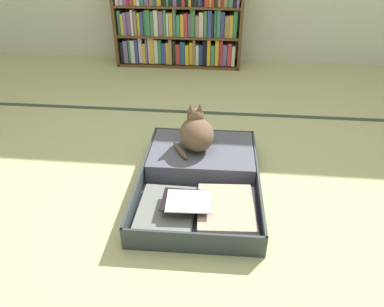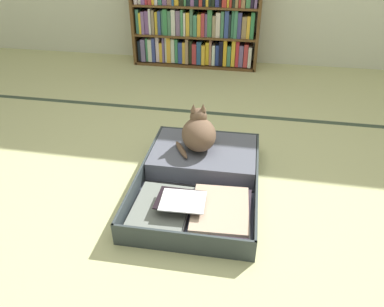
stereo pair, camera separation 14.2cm
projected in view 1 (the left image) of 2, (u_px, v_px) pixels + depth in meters
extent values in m
plane|color=#C1C286|center=(188.00, 201.00, 1.91)|extent=(10.00, 10.00, 0.00)
cube|color=#374535|center=(203.00, 112.00, 2.82)|extent=(4.80, 0.05, 0.00)
cube|color=brown|center=(118.00, 19.00, 3.63)|extent=(0.03, 0.30, 0.89)
cube|color=brown|center=(241.00, 22.00, 3.53)|extent=(0.03, 0.30, 0.89)
cube|color=brown|center=(179.00, 63.00, 3.81)|extent=(1.24, 0.30, 0.02)
cube|color=brown|center=(179.00, 35.00, 3.65)|extent=(1.21, 0.30, 0.02)
cube|color=black|center=(125.00, 50.00, 3.79)|extent=(0.03, 0.25, 0.21)
cube|color=slate|center=(128.00, 49.00, 3.77)|extent=(0.04, 0.25, 0.23)
cube|color=#3D885A|center=(132.00, 48.00, 3.78)|extent=(0.02, 0.25, 0.24)
cube|color=silver|center=(135.00, 49.00, 3.77)|extent=(0.04, 0.25, 0.23)
cube|color=#37428B|center=(139.00, 48.00, 3.76)|extent=(0.03, 0.25, 0.24)
cube|color=silver|center=(143.00, 48.00, 3.77)|extent=(0.04, 0.25, 0.25)
cube|color=gold|center=(146.00, 51.00, 3.78)|extent=(0.03, 0.25, 0.20)
cube|color=slate|center=(149.00, 48.00, 3.76)|extent=(0.02, 0.25, 0.25)
cube|color=silver|center=(151.00, 48.00, 3.76)|extent=(0.02, 0.25, 0.26)
cube|color=gold|center=(154.00, 48.00, 3.75)|extent=(0.04, 0.25, 0.25)
cube|color=silver|center=(158.00, 49.00, 3.76)|extent=(0.04, 0.25, 0.24)
cube|color=#378156|center=(162.00, 49.00, 3.75)|extent=(0.03, 0.25, 0.24)
cube|color=#304598|center=(165.00, 51.00, 3.76)|extent=(0.04, 0.25, 0.21)
cube|color=gold|center=(169.00, 50.00, 3.75)|extent=(0.03, 0.25, 0.21)
cube|color=#A08162|center=(172.00, 49.00, 3.73)|extent=(0.03, 0.25, 0.25)
cube|color=black|center=(176.00, 50.00, 3.75)|extent=(0.03, 0.25, 0.23)
cube|color=#BA363C|center=(179.00, 51.00, 3.75)|extent=(0.04, 0.25, 0.20)
cube|color=#295385|center=(184.00, 50.00, 3.73)|extent=(0.04, 0.25, 0.23)
cube|color=gold|center=(188.00, 52.00, 3.73)|extent=(0.04, 0.25, 0.20)
cube|color=yellow|center=(192.00, 50.00, 3.73)|extent=(0.04, 0.25, 0.22)
cube|color=#A5715F|center=(195.00, 49.00, 3.72)|extent=(0.02, 0.25, 0.25)
cube|color=silver|center=(198.00, 52.00, 3.73)|extent=(0.03, 0.25, 0.20)
cube|color=navy|center=(202.00, 52.00, 3.73)|extent=(0.03, 0.25, 0.20)
cube|color=black|center=(205.00, 50.00, 3.71)|extent=(0.04, 0.25, 0.25)
cube|color=gold|center=(209.00, 50.00, 3.70)|extent=(0.03, 0.25, 0.25)
cube|color=#417E5D|center=(213.00, 52.00, 3.72)|extent=(0.04, 0.25, 0.20)
cube|color=gold|center=(217.00, 50.00, 3.70)|extent=(0.04, 0.25, 0.26)
cube|color=#C02C37|center=(221.00, 50.00, 3.69)|extent=(0.03, 0.25, 0.25)
cube|color=slate|center=(225.00, 52.00, 3.70)|extent=(0.04, 0.25, 0.21)
cube|color=#C03A3E|center=(229.00, 52.00, 3.69)|extent=(0.04, 0.25, 0.22)
cube|color=silver|center=(233.00, 53.00, 3.69)|extent=(0.03, 0.25, 0.20)
cube|color=brown|center=(178.00, 5.00, 3.50)|extent=(1.21, 0.30, 0.02)
cube|color=#387465|center=(122.00, 20.00, 3.64)|extent=(0.03, 0.25, 0.23)
cube|color=gold|center=(125.00, 22.00, 3.63)|extent=(0.02, 0.25, 0.20)
cube|color=slate|center=(128.00, 22.00, 3.63)|extent=(0.03, 0.25, 0.21)
cube|color=#78508D|center=(132.00, 21.00, 3.63)|extent=(0.04, 0.25, 0.22)
cube|color=silver|center=(135.00, 20.00, 3.61)|extent=(0.02, 0.25, 0.24)
cube|color=gray|center=(138.00, 21.00, 3.62)|extent=(0.03, 0.25, 0.23)
cube|color=gold|center=(141.00, 22.00, 3.63)|extent=(0.03, 0.25, 0.21)
cube|color=#364A83|center=(144.00, 21.00, 3.62)|extent=(0.03, 0.25, 0.22)
cube|color=#3F765F|center=(147.00, 21.00, 3.62)|extent=(0.02, 0.25, 0.23)
cube|color=#38834E|center=(150.00, 21.00, 3.60)|extent=(0.04, 0.25, 0.24)
cube|color=#467859|center=(154.00, 21.00, 3.60)|extent=(0.03, 0.25, 0.23)
cube|color=silver|center=(158.00, 21.00, 3.60)|extent=(0.04, 0.25, 0.24)
cube|color=slate|center=(163.00, 21.00, 3.60)|extent=(0.04, 0.25, 0.23)
cube|color=#458C5C|center=(166.00, 21.00, 3.58)|extent=(0.02, 0.25, 0.24)
cube|color=silver|center=(169.00, 23.00, 3.59)|extent=(0.02, 0.25, 0.22)
cube|color=gold|center=(172.00, 22.00, 3.60)|extent=(0.04, 0.25, 0.22)
cube|color=#4A7659|center=(176.00, 20.00, 3.58)|extent=(0.03, 0.25, 0.26)
cube|color=#418365|center=(179.00, 24.00, 3.59)|extent=(0.04, 0.25, 0.20)
cube|color=gold|center=(183.00, 23.00, 3.59)|extent=(0.04, 0.25, 0.21)
cube|color=#AE393D|center=(187.00, 23.00, 3.57)|extent=(0.03, 0.25, 0.22)
cube|color=slate|center=(190.00, 23.00, 3.59)|extent=(0.02, 0.25, 0.21)
cube|color=#418351|center=(194.00, 21.00, 3.57)|extent=(0.04, 0.25, 0.25)
cube|color=gray|center=(198.00, 24.00, 3.57)|extent=(0.03, 0.25, 0.20)
cube|color=beige|center=(202.00, 22.00, 3.57)|extent=(0.04, 0.25, 0.23)
cube|color=#437959|center=(206.00, 22.00, 3.55)|extent=(0.03, 0.25, 0.25)
cube|color=#354A98|center=(210.00, 22.00, 3.55)|extent=(0.04, 0.25, 0.25)
cube|color=#1D292D|center=(213.00, 23.00, 3.57)|extent=(0.02, 0.25, 0.22)
cube|color=#367657|center=(216.00, 21.00, 3.56)|extent=(0.02, 0.25, 0.25)
cube|color=#3F8462|center=(219.00, 22.00, 3.54)|extent=(0.03, 0.25, 0.26)
cube|color=#3E3F80|center=(223.00, 23.00, 3.54)|extent=(0.04, 0.25, 0.24)
cube|color=#9F8355|center=(227.00, 24.00, 3.56)|extent=(0.04, 0.25, 0.20)
cube|color=gold|center=(231.00, 24.00, 3.55)|extent=(0.03, 0.25, 0.21)
cube|color=#36834E|center=(235.00, 22.00, 3.54)|extent=(0.04, 0.25, 0.24)
cube|color=#313A3D|center=(196.00, 217.00, 1.80)|extent=(0.65, 0.48, 0.01)
cube|color=#313A3D|center=(193.00, 243.00, 1.57)|extent=(0.64, 0.03, 0.12)
cube|color=#313A3D|center=(134.00, 205.00, 1.79)|extent=(0.02, 0.47, 0.12)
cube|color=#313A3D|center=(261.00, 212.00, 1.75)|extent=(0.02, 0.47, 0.12)
cube|color=#494B5F|center=(196.00, 215.00, 1.79)|extent=(0.62, 0.46, 0.01)
cube|color=#313A3D|center=(202.00, 164.00, 2.19)|extent=(0.65, 0.48, 0.01)
cube|color=#313A3D|center=(204.00, 138.00, 2.36)|extent=(0.64, 0.03, 0.12)
cube|color=#313A3D|center=(150.00, 155.00, 2.19)|extent=(0.02, 0.47, 0.12)
cube|color=#313A3D|center=(254.00, 159.00, 2.14)|extent=(0.02, 0.47, 0.12)
cube|color=#494B5F|center=(202.00, 163.00, 2.19)|extent=(0.62, 0.46, 0.01)
cylinder|color=black|center=(199.00, 186.00, 1.99)|extent=(0.62, 0.03, 0.02)
cube|color=#79635B|center=(166.00, 213.00, 1.79)|extent=(0.28, 0.34, 0.01)
cube|color=silver|center=(167.00, 210.00, 1.79)|extent=(0.28, 0.36, 0.01)
cube|color=slate|center=(166.00, 208.00, 1.78)|extent=(0.28, 0.36, 0.01)
cube|color=silver|center=(225.00, 216.00, 1.77)|extent=(0.30, 0.37, 0.01)
cube|color=silver|center=(228.00, 213.00, 1.77)|extent=(0.29, 0.37, 0.01)
cube|color=gray|center=(227.00, 209.00, 1.77)|extent=(0.28, 0.37, 0.02)
cube|color=tan|center=(226.00, 207.00, 1.76)|extent=(0.30, 0.36, 0.02)
cube|color=white|center=(189.00, 201.00, 1.73)|extent=(0.22, 0.18, 0.01)
cube|color=black|center=(186.00, 200.00, 1.75)|extent=(0.23, 0.18, 0.01)
cube|color=#545765|center=(202.00, 156.00, 2.16)|extent=(0.62, 0.45, 0.11)
cylinder|color=black|center=(177.00, 138.00, 2.36)|extent=(0.02, 0.02, 0.11)
cylinder|color=black|center=(231.00, 140.00, 2.34)|extent=(0.02, 0.02, 0.11)
cube|color=white|center=(234.00, 250.00, 1.59)|extent=(0.04, 0.00, 0.02)
cube|color=yellow|center=(210.00, 245.00, 1.58)|extent=(0.02, 0.00, 0.02)
cube|color=white|center=(175.00, 235.00, 1.57)|extent=(0.03, 0.00, 0.03)
ellipsoid|color=brown|center=(197.00, 134.00, 2.09)|extent=(0.26, 0.30, 0.18)
ellipsoid|color=brown|center=(195.00, 134.00, 2.17)|extent=(0.16, 0.12, 0.10)
sphere|color=brown|center=(195.00, 116.00, 2.09)|extent=(0.10, 0.10, 0.10)
cone|color=brown|center=(200.00, 107.00, 2.06)|extent=(0.04, 0.04, 0.05)
cone|color=brown|center=(190.00, 108.00, 2.05)|extent=(0.04, 0.04, 0.05)
sphere|color=yellow|center=(197.00, 112.00, 2.13)|extent=(0.02, 0.02, 0.02)
sphere|color=yellow|center=(191.00, 113.00, 2.12)|extent=(0.02, 0.02, 0.02)
ellipsoid|color=brown|center=(180.00, 150.00, 2.08)|extent=(0.12, 0.18, 0.03)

